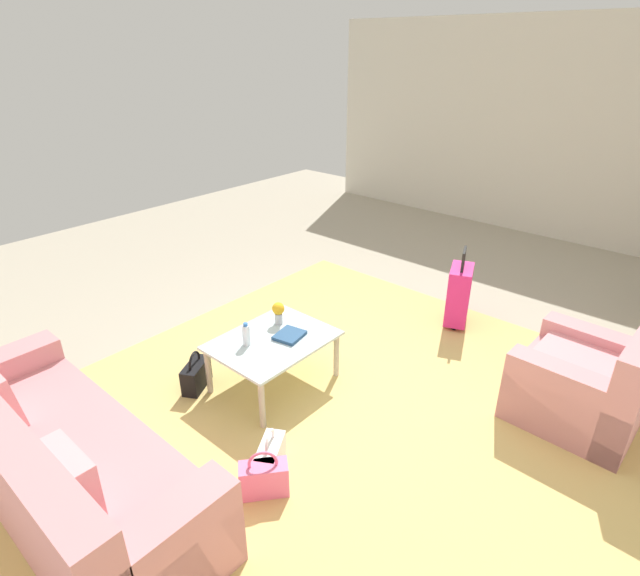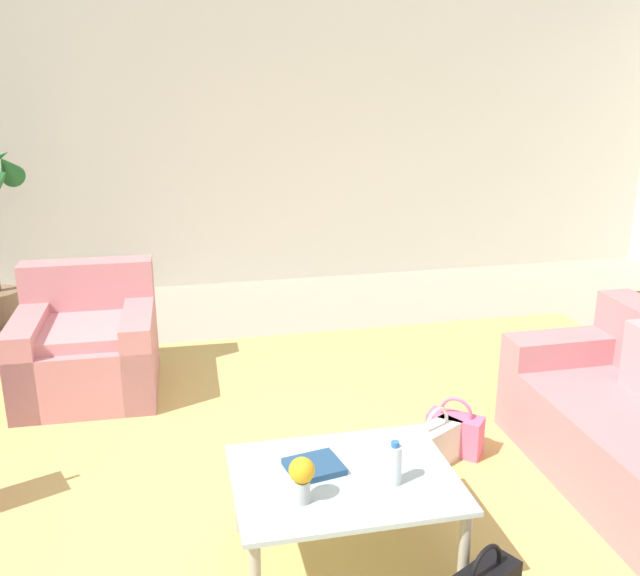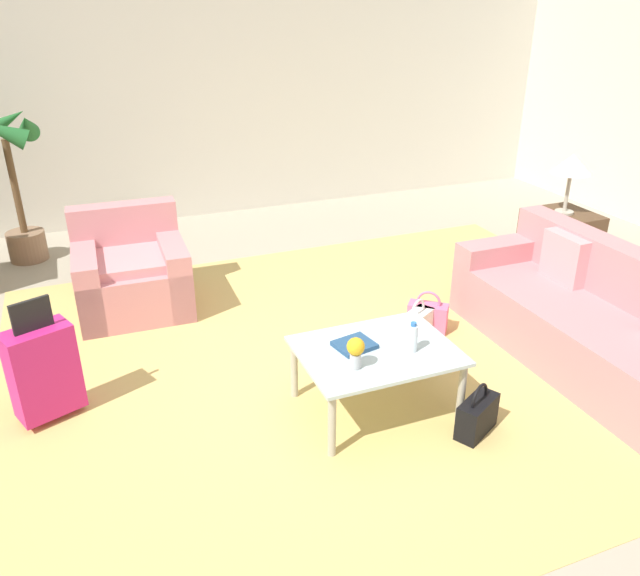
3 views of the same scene
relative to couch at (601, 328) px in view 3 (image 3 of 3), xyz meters
name	(u,v)px [view 3 (image 3 of 3)]	position (x,y,z in m)	size (l,w,h in m)	color
ground_plane	(293,382)	(-2.19, 0.60, -0.30)	(12.00, 12.00, 0.00)	#A89E89
wall_back	(174,88)	(-2.19, 4.66, 1.25)	(10.24, 0.12, 3.10)	beige
area_rug	(357,352)	(-1.59, 0.80, -0.30)	(5.20, 4.40, 0.01)	tan
couch	(601,328)	(0.00, 0.00, 0.00)	(0.85, 2.37, 0.85)	#C67F84
armchair	(132,275)	(-3.09, 2.27, 0.00)	(0.94, 0.92, 0.86)	#C67F84
coffee_table	(376,357)	(-1.79, 0.10, 0.10)	(0.99, 0.76, 0.46)	silver
water_bottle	(413,338)	(-1.59, 0.00, 0.25)	(0.06, 0.06, 0.20)	silver
coffee_table_book	(354,345)	(-1.91, 0.18, 0.17)	(0.24, 0.21, 0.03)	navy
flower_vase	(356,350)	(-2.01, -0.05, 0.28)	(0.11, 0.11, 0.21)	#B2B7BC
side_table	(559,240)	(1.01, 1.60, -0.02)	(0.60, 0.60, 0.57)	#513823
table_lamp	(572,166)	(1.01, 1.60, 0.74)	(0.38, 0.38, 0.59)	#ADA899
suitcase_magenta	(43,370)	(-3.79, 0.80, 0.06)	(0.45, 0.35, 0.85)	#D12375
handbag_white	(417,325)	(-1.07, 0.81, -0.17)	(0.35, 0.28, 0.36)	white
handbag_black	(477,415)	(-1.31, -0.37, -0.17)	(0.35, 0.28, 0.36)	black
handbag_pink	(427,317)	(-0.91, 0.91, -0.17)	(0.33, 0.31, 0.36)	pink
potted_palm	(12,174)	(-3.99, 3.80, 0.61)	(0.64, 0.64, 1.57)	#84664C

